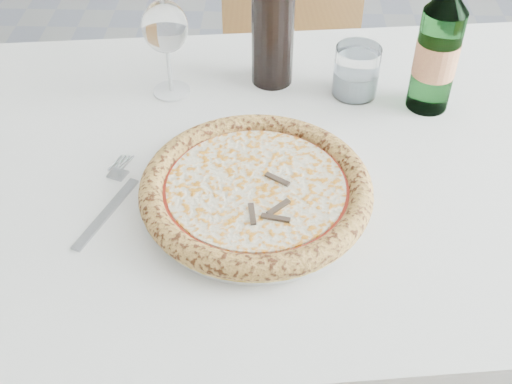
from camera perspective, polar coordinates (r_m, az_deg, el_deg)
dining_table at (r=1.07m, az=0.17°, el=-0.90°), size 1.44×0.95×0.76m
chair_far at (r=1.84m, az=3.33°, el=14.32°), size 0.41×0.41×0.93m
plate at (r=0.93m, az=-0.00°, el=-0.51°), size 0.31×0.31×0.02m
pizza at (r=0.92m, az=-0.00°, el=0.30°), size 0.34×0.34×0.03m
fork at (r=0.96m, az=-12.84°, el=-0.78°), size 0.07×0.22×0.00m
wine_glass at (r=1.11m, az=-8.08°, el=14.14°), size 0.08×0.08×0.17m
tumbler at (r=1.15m, az=8.88°, el=10.30°), size 0.08×0.08×0.09m
beer_bottle at (r=1.11m, az=15.87°, el=12.14°), size 0.07×0.07×0.28m
wine_bottle at (r=1.13m, az=1.53°, el=15.46°), size 0.07×0.07×0.30m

